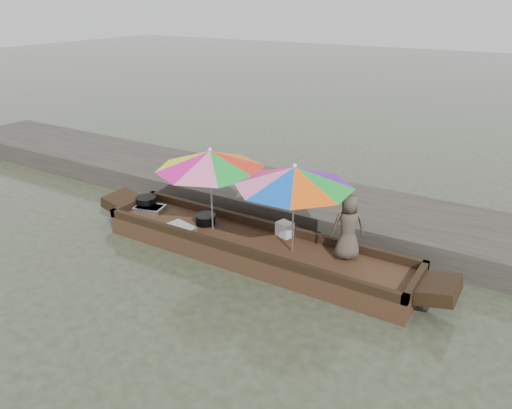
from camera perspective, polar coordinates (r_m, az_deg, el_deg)
The scene contains 11 objects.
water at distance 8.98m, azimuth -0.34°, elevation -6.11°, with size 80.00×80.00×0.00m, color #303724.
dock at distance 10.61m, azimuth 5.96°, elevation 0.00°, with size 22.00×2.20×0.50m, color #2D2B26.
boat_hull at distance 8.89m, azimuth -0.34°, elevation -5.12°, with size 5.80×1.20×0.35m, color #331C11.
cooking_pot at distance 10.38m, azimuth -12.43°, elevation 0.28°, with size 0.41×0.41×0.22m, color black.
tray_crayfish at distance 10.21m, azimuth -12.08°, elevation -0.45°, with size 0.57×0.40×0.09m, color silver.
tray_scallop at distance 9.31m, azimuth -8.72°, elevation -2.64°, with size 0.57×0.40×0.06m, color silver.
charcoal_grill at distance 9.44m, azimuth -5.80°, elevation -1.73°, with size 0.37×0.37×0.18m, color black.
supply_bag at distance 8.93m, azimuth 3.31°, elevation -2.84°, with size 0.28×0.22×0.26m, color silver.
vendor at distance 8.15m, azimuth 10.52°, elevation -2.52°, with size 0.55×0.36×1.11m, color #493D34.
umbrella_bow at distance 8.95m, azimuth -5.13°, elevation 1.67°, with size 1.95×1.95×1.55m, color red, non-canonical shape.
umbrella_stern at distance 8.14m, azimuth 4.29°, elevation -0.53°, with size 1.95×1.95×1.55m, color green, non-canonical shape.
Camera 1 is at (4.17, -6.66, 4.34)m, focal length 35.00 mm.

